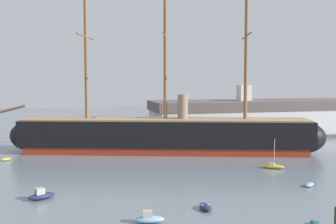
% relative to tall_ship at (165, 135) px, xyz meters
% --- Properties ---
extents(tall_ship, '(71.10, 26.60, 35.07)m').
position_rel_tall_ship_xyz_m(tall_ship, '(0.00, 0.00, 0.00)').
color(tall_ship, maroon).
rests_on(tall_ship, ground).
extents(motorboat_foreground_left, '(3.41, 1.75, 1.38)m').
position_rel_tall_ship_xyz_m(motorboat_foreground_left, '(-11.72, -42.50, -3.34)').
color(motorboat_foreground_left, '#7FB2D6').
rests_on(motorboat_foreground_left, ground).
extents(dinghy_foreground_right, '(1.50, 2.32, 0.51)m').
position_rel_tall_ship_xyz_m(dinghy_foreground_right, '(5.40, -47.68, -3.56)').
color(dinghy_foreground_right, '#236670').
rests_on(dinghy_foreground_right, ground).
extents(dinghy_near_centre, '(1.30, 2.90, 0.68)m').
position_rel_tall_ship_xyz_m(dinghy_near_centre, '(-4.21, -39.44, -3.48)').
color(dinghy_near_centre, '#1E284C').
rests_on(dinghy_near_centre, ground).
extents(motorboat_mid_left, '(3.96, 3.01, 1.54)m').
position_rel_tall_ship_xyz_m(motorboat_mid_left, '(-23.73, -30.24, -3.28)').
color(motorboat_mid_left, '#1E284C').
rests_on(motorboat_mid_left, ground).
extents(dinghy_mid_right, '(2.43, 2.25, 0.55)m').
position_rel_tall_ship_xyz_m(dinghy_mid_right, '(14.10, -32.45, -3.54)').
color(dinghy_mid_right, '#7FB2D6').
rests_on(dinghy_mid_right, ground).
extents(sailboat_alongside_stern, '(3.97, 3.24, 5.20)m').
position_rel_tall_ship_xyz_m(sailboat_alongside_stern, '(14.63, -19.96, -3.38)').
color(sailboat_alongside_stern, gold).
rests_on(sailboat_alongside_stern, ground).
extents(dinghy_far_left, '(2.21, 2.26, 0.52)m').
position_rel_tall_ship_xyz_m(dinghy_far_left, '(-31.68, -1.38, -3.56)').
color(dinghy_far_left, gold).
rests_on(dinghy_far_left, ground).
extents(dinghy_far_right, '(1.58, 2.09, 0.45)m').
position_rel_tall_ship_xyz_m(dinghy_far_right, '(25.06, -2.61, -3.59)').
color(dinghy_far_right, '#1E284C').
rests_on(dinghy_far_right, ground).
extents(motorboat_distant_centre, '(2.11, 3.44, 1.35)m').
position_rel_tall_ship_xyz_m(motorboat_distant_centre, '(-4.51, 7.62, -3.35)').
color(motorboat_distant_centre, '#B22D28').
rests_on(motorboat_distant_centre, ground).
extents(mooring_piling_left_pair, '(0.26, 0.26, 2.30)m').
position_rel_tall_ship_xyz_m(mooring_piling_left_pair, '(7.17, -48.67, -2.67)').
color(mooring_piling_left_pair, '#382B1E').
rests_on(mooring_piling_left_pair, ground).
extents(dockside_warehouse_right, '(60.82, 19.06, 13.78)m').
position_rel_tall_ship_xyz_m(dockside_warehouse_right, '(29.64, 20.61, 0.94)').
color(dockside_warehouse_right, '#565659').
rests_on(dockside_warehouse_right, ground).
extents(seagull_in_flight, '(1.18, 0.66, 0.14)m').
position_rel_tall_ship_xyz_m(seagull_in_flight, '(2.95, -21.85, 14.94)').
color(seagull_in_flight, silver).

